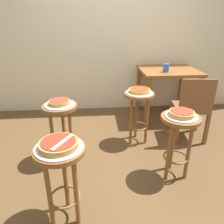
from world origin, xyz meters
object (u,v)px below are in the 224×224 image
at_px(stool_leftside, 61,121).
at_px(stool_foreground, 62,169).
at_px(stool_rear, 139,107).
at_px(pizza_foreground, 59,144).
at_px(pizza_server_knife, 62,142).
at_px(pizza_rear, 139,90).
at_px(wooden_chair, 192,107).
at_px(serving_plate_rear, 139,93).
at_px(dining_table, 168,78).
at_px(serving_plate_leftside, 60,105).
at_px(serving_plate_foreground, 59,148).
at_px(cup_near_edge, 166,68).
at_px(serving_plate_middle, 181,116).
at_px(stool_middle, 179,134).
at_px(pizza_middle, 182,113).
at_px(condiment_shaker, 164,67).
at_px(pizza_leftside, 59,102).

bearing_deg(stool_leftside, stool_foreground, -82.55).
bearing_deg(stool_foreground, stool_rear, 54.91).
distance_m(pizza_foreground, pizza_server_knife, 0.04).
relative_size(pizza_rear, wooden_chair, 0.30).
relative_size(serving_plate_rear, dining_table, 0.38).
distance_m(serving_plate_leftside, pizza_server_knife, 0.85).
height_order(serving_plate_foreground, pizza_foreground, pizza_foreground).
bearing_deg(cup_near_edge, serving_plate_leftside, -147.51).
bearing_deg(wooden_chair, pizza_foreground, -142.74).
xyz_separation_m(stool_foreground, stool_leftside, (-0.11, 0.81, 0.00)).
height_order(serving_plate_middle, wooden_chair, wooden_chair).
bearing_deg(serving_plate_middle, serving_plate_leftside, 161.68).
relative_size(pizza_foreground, stool_middle, 0.41).
bearing_deg(stool_middle, pizza_server_knife, -155.70).
xyz_separation_m(stool_middle, serving_plate_rear, (-0.25, 0.69, 0.18)).
distance_m(pizza_middle, stool_rear, 0.76).
distance_m(serving_plate_foreground, dining_table, 2.32).
height_order(stool_foreground, cup_near_edge, cup_near_edge).
distance_m(serving_plate_middle, cup_near_edge, 1.30).
distance_m(stool_rear, cup_near_edge, 0.83).
bearing_deg(condiment_shaker, serving_plate_leftside, -143.56).
height_order(stool_leftside, pizza_leftside, pizza_leftside).
height_order(serving_plate_middle, pizza_server_knife, pizza_server_knife).
height_order(stool_leftside, condiment_shaker, condiment_shaker).
bearing_deg(serving_plate_leftside, pizza_middle, -18.32).
xyz_separation_m(serving_plate_foreground, cup_near_edge, (1.29, 1.70, 0.16)).
bearing_deg(pizza_foreground, serving_plate_foreground, -90.00).
distance_m(stool_rear, pizza_server_knife, 1.40).
height_order(pizza_foreground, stool_leftside, pizza_foreground).
distance_m(pizza_rear, condiment_shaker, 0.91).
relative_size(pizza_middle, dining_table, 0.27).
relative_size(stool_rear, serving_plate_rear, 2.03).
bearing_deg(stool_rear, condiment_shaker, 54.61).
bearing_deg(serving_plate_leftside, stool_rear, 19.21).
relative_size(stool_foreground, pizza_rear, 2.58).
distance_m(serving_plate_rear, condiment_shaker, 0.92).
height_order(pizza_rear, cup_near_edge, cup_near_edge).
distance_m(stool_foreground, serving_plate_rear, 1.39).
relative_size(stool_leftside, pizza_rear, 2.58).
xyz_separation_m(stool_leftside, pizza_leftside, (-0.00, -0.00, 0.21)).
xyz_separation_m(stool_leftside, pizza_server_knife, (0.14, -0.83, 0.24)).
height_order(stool_leftside, wooden_chair, wooden_chair).
bearing_deg(stool_leftside, pizza_middle, -18.32).
bearing_deg(wooden_chair, stool_foreground, -142.74).
xyz_separation_m(stool_middle, serving_plate_leftside, (-1.14, 0.38, 0.18)).
bearing_deg(cup_near_edge, dining_table, 59.61).
distance_m(stool_foreground, cup_near_edge, 2.16).
xyz_separation_m(pizza_foreground, cup_near_edge, (1.29, 1.70, 0.14)).
relative_size(stool_leftside, cup_near_edge, 5.70).
bearing_deg(pizza_foreground, pizza_middle, 22.75).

